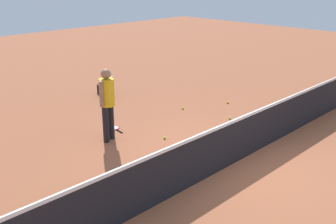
# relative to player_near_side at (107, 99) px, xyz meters

# --- Properties ---
(ground_plane) EXTENTS (40.00, 40.00, 0.00)m
(ground_plane) POSITION_rel_player_near_side_xyz_m (-1.11, 2.76, -1.01)
(ground_plane) COLOR #9E5638
(court_net) EXTENTS (10.09, 0.09, 1.07)m
(court_net) POSITION_rel_player_near_side_xyz_m (-1.11, 2.76, -0.51)
(court_net) COLOR #4C4C51
(court_net) RESTS_ON ground_plane
(player_near_side) EXTENTS (0.52, 0.43, 1.70)m
(player_near_side) POSITION_rel_player_near_side_xyz_m (0.00, 0.00, 0.00)
(player_near_side) COLOR black
(player_near_side) RESTS_ON ground_plane
(tennis_racket_near_player) EXTENTS (0.35, 0.60, 0.03)m
(tennis_racket_near_player) POSITION_rel_player_near_side_xyz_m (-0.52, -0.50, -1.00)
(tennis_racket_near_player) COLOR red
(tennis_racket_near_player) RESTS_ON ground_plane
(tennis_ball_by_net) EXTENTS (0.07, 0.07, 0.07)m
(tennis_ball_by_net) POSITION_rel_player_near_side_xyz_m (-3.11, 1.15, -0.98)
(tennis_ball_by_net) COLOR #C6E033
(tennis_ball_by_net) RESTS_ON ground_plane
(tennis_ball_midcourt) EXTENTS (0.07, 0.07, 0.07)m
(tennis_ball_midcourt) POSITION_rel_player_near_side_xyz_m (-2.83, -0.29, -0.98)
(tennis_ball_midcourt) COLOR #C6E033
(tennis_ball_midcourt) RESTS_ON ground_plane
(tennis_ball_baseline) EXTENTS (0.07, 0.07, 0.07)m
(tennis_ball_baseline) POSITION_rel_player_near_side_xyz_m (-4.16, 0.29, -0.98)
(tennis_ball_baseline) COLOR #C6E033
(tennis_ball_baseline) RESTS_ON ground_plane
(tennis_ball_stray_left) EXTENTS (0.07, 0.07, 0.07)m
(tennis_ball_stray_left) POSITION_rel_player_near_side_xyz_m (-0.96, 0.86, -0.98)
(tennis_ball_stray_left) COLOR #C6E033
(tennis_ball_stray_left) RESTS_ON ground_plane
(equipment_bag) EXTENTS (0.50, 0.85, 0.28)m
(equipment_bag) POSITION_rel_player_near_side_xyz_m (-2.10, -2.99, -0.87)
(equipment_bag) COLOR black
(equipment_bag) RESTS_ON ground_plane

